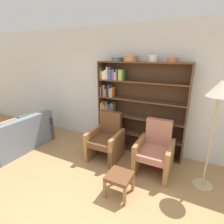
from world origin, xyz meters
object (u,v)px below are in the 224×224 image
object	(u,v)px
floor_lamp	(219,97)
armchair_cushioned	(155,151)
armchair_leather	(106,139)
couch	(17,137)
bowl_olive	(130,58)
footstool	(119,178)
bowl_slate	(153,58)
bowl_terracotta	(172,59)
bowl_brass	(117,59)
bookshelf	(132,107)

from	to	relation	value
floor_lamp	armchair_cushioned	bearing A→B (deg)	177.12
armchair_cushioned	armchair_leather	bearing A→B (deg)	-0.51
couch	armchair_leather	bearing A→B (deg)	-71.81
bowl_olive	footstool	xyz separation A→B (m)	(0.44, -1.44, -1.76)
bowl_slate	footstool	world-z (taller)	bowl_slate
armchair_cushioned	footstool	xyz separation A→B (m)	(-0.33, -0.87, -0.11)
bowl_terracotta	couch	size ratio (longest dim) A/B	0.13
floor_lamp	bowl_brass	bearing A→B (deg)	162.36
bowl_terracotta	footstool	distance (m)	2.29
bowl_olive	couch	xyz separation A→B (m)	(-2.30, -1.22, -1.77)
bookshelf	bowl_olive	xyz separation A→B (m)	(-0.08, -0.02, 1.05)
bowl_brass	bowl_slate	world-z (taller)	bowl_slate
bowl_terracotta	bowl_slate	bearing A→B (deg)	180.00
armchair_leather	floor_lamp	xyz separation A→B (m)	(1.89, -0.04, 1.13)
couch	bowl_olive	bearing A→B (deg)	-61.65
couch	armchair_cushioned	world-z (taller)	armchair_cushioned
bowl_olive	bookshelf	bearing A→B (deg)	13.33
bowl_slate	couch	bearing A→B (deg)	-156.21
footstool	armchair_cushioned	bearing A→B (deg)	69.20
bowl_olive	bowl_terracotta	distance (m)	0.83
couch	bowl_slate	bearing A→B (deg)	-65.83
bowl_brass	floor_lamp	bearing A→B (deg)	-17.64
bowl_slate	couch	distance (m)	3.51
footstool	bowl_terracotta	bearing A→B (deg)	74.88
bookshelf	armchair_cushioned	size ratio (longest dim) A/B	2.06
bowl_brass	bowl_slate	xyz separation A→B (m)	(0.77, 0.00, 0.02)
bookshelf	bowl_brass	world-z (taller)	bowl_brass
bowl_olive	bowl_slate	world-z (taller)	bowl_slate
armchair_leather	armchair_cushioned	size ratio (longest dim) A/B	1.00
armchair_cushioned	floor_lamp	world-z (taller)	floor_lamp
bowl_olive	armchair_cushioned	distance (m)	1.91
bowl_olive	bowl_terracotta	bearing A→B (deg)	-0.00
footstool	armchair_leather	bearing A→B (deg)	129.39
bowl_brass	floor_lamp	distance (m)	2.08
bowl_terracotta	couch	xyz separation A→B (m)	(-3.13, -1.22, -1.75)
bowl_brass	armchair_leather	size ratio (longest dim) A/B	0.26
footstool	bowl_slate	bearing A→B (deg)	88.91
couch	bowl_brass	bearing A→B (deg)	-58.23
armchair_leather	bowl_brass	bearing A→B (deg)	-88.57
armchair_cushioned	floor_lamp	size ratio (longest dim) A/B	0.54
couch	armchair_cushioned	bearing A→B (deg)	-77.63
couch	armchair_cushioned	size ratio (longest dim) A/B	1.60
couch	footstool	size ratio (longest dim) A/B	4.14
couch	floor_lamp	xyz separation A→B (m)	(3.93, 0.61, 1.25)
floor_lamp	bowl_slate	bearing A→B (deg)	152.10
bookshelf	bowl_brass	distance (m)	1.09
armchair_leather	footstool	bearing A→B (deg)	127.83
footstool	bookshelf	bearing A→B (deg)	104.14
bowl_slate	bowl_terracotta	bearing A→B (deg)	-0.00
bowl_terracotta	armchair_leather	bearing A→B (deg)	-152.63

